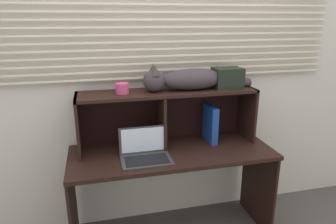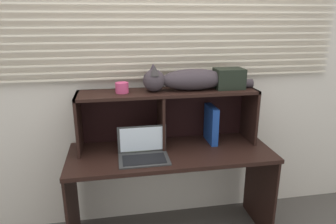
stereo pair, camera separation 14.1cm
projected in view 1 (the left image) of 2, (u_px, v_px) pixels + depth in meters
back_panel_with_blinds at (162, 73)px, 2.39m from camera, size 4.40×0.08×2.50m
desk at (172, 168)px, 2.29m from camera, size 1.49×0.57×0.73m
hutch_shelf_unit at (166, 107)px, 2.31m from camera, size 1.33×0.30×0.43m
cat at (186, 79)px, 2.25m from camera, size 0.84×0.19×0.20m
laptop at (145, 153)px, 2.12m from camera, size 0.35×0.23×0.21m
binder_upright at (210, 123)px, 2.40m from camera, size 0.05×0.22×0.29m
book_stack at (136, 144)px, 2.31m from camera, size 0.20×0.26×0.06m
small_basket at (122, 88)px, 2.15m from camera, size 0.09×0.09×0.07m
storage_box at (227, 78)px, 2.33m from camera, size 0.21×0.16×0.15m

